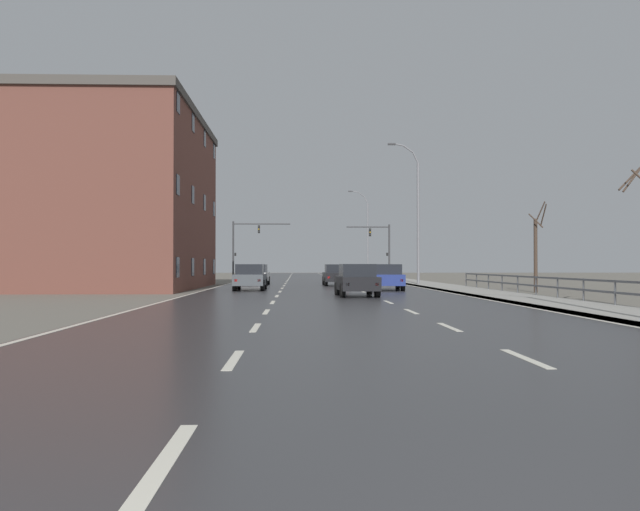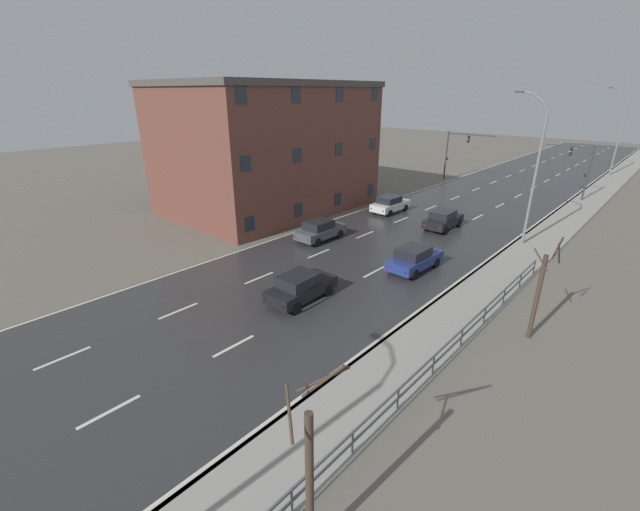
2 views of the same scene
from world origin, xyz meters
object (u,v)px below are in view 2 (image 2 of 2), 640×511
traffic_signal_left (456,148)px  car_distant (390,204)px  car_near_left (301,287)px  car_far_left (320,230)px  car_far_right (443,219)px  traffic_signal_right (581,164)px  car_mid_centre (414,258)px  street_lamp_distant (618,134)px  brick_building (267,147)px  street_lamp_midground (533,174)px

traffic_signal_left → car_distant: 18.37m
car_near_left → traffic_signal_left: bearing=100.7°
car_near_left → car_far_left: 9.73m
car_far_right → traffic_signal_right: bearing=71.6°
car_far_left → car_near_left: bearing=-54.0°
car_mid_centre → car_distant: (-8.43, 10.25, 0.00)m
street_lamp_distant → brick_building: (-21.71, -40.89, 0.30)m
street_lamp_distant → car_far_right: (-5.97, -36.00, -4.59)m
car_far_left → car_distant: bearing=91.9°
car_near_left → car_distant: (-5.95, 17.91, 0.00)m
street_lamp_midground → traffic_signal_right: (-0.35, 17.82, -1.52)m
car_mid_centre → traffic_signal_left: bearing=112.8°
traffic_signal_right → traffic_signal_left: size_ratio=0.94×
street_lamp_midground → car_near_left: (-5.95, -17.06, -4.40)m
traffic_signal_left → car_distant: size_ratio=1.44×
car_near_left → street_lamp_midground: bearing=68.5°
car_near_left → car_far_right: 16.67m
traffic_signal_left → car_distant: bearing=-82.6°
car_distant → brick_building: bearing=-146.1°
street_lamp_distant → traffic_signal_left: size_ratio=1.85×
car_far_left → brick_building: (-10.10, 3.88, 4.90)m
traffic_signal_right → car_mid_centre: bearing=-96.6°
car_far_right → brick_building: size_ratio=0.23×
street_lamp_midground → brick_building: (-21.73, -5.28, 0.50)m
traffic_signal_right → car_near_left: 35.45m
street_lamp_distant → brick_building: size_ratio=0.61×
traffic_signal_left → brick_building: size_ratio=0.33×
traffic_signal_right → car_far_left: 29.40m
traffic_signal_left → car_near_left: 36.93m
street_lamp_distant → car_distant: street_lamp_distant is taller
car_near_left → brick_building: (-15.77, 11.78, 4.90)m
traffic_signal_right → traffic_signal_left: traffic_signal_left is taller
car_far_left → traffic_signal_right: bearing=67.6°
traffic_signal_right → car_far_right: bearing=-107.2°
street_lamp_distant → car_far_left: bearing=-104.5°
car_far_right → car_near_left: bearing=-91.1°
street_lamp_midground → street_lamp_distant: (-0.02, 35.60, 0.19)m
traffic_signal_left → car_far_right: size_ratio=1.44×
car_mid_centre → car_distant: 13.27m
street_lamp_distant → traffic_signal_right: 17.87m
traffic_signal_right → car_far_right: traffic_signal_right is taller
traffic_signal_right → car_mid_centre: size_ratio=1.35×
car_mid_centre → car_far_right: (-2.52, 9.01, 0.00)m
traffic_signal_left → brick_building: brick_building is taller
traffic_signal_left → car_near_left: size_ratio=1.43×
car_distant → brick_building: 12.57m
street_lamp_midground → traffic_signal_right: 17.89m
traffic_signal_left → brick_building: bearing=-107.3°
traffic_signal_right → brick_building: size_ratio=0.31×
street_lamp_distant → traffic_signal_right: size_ratio=1.97×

